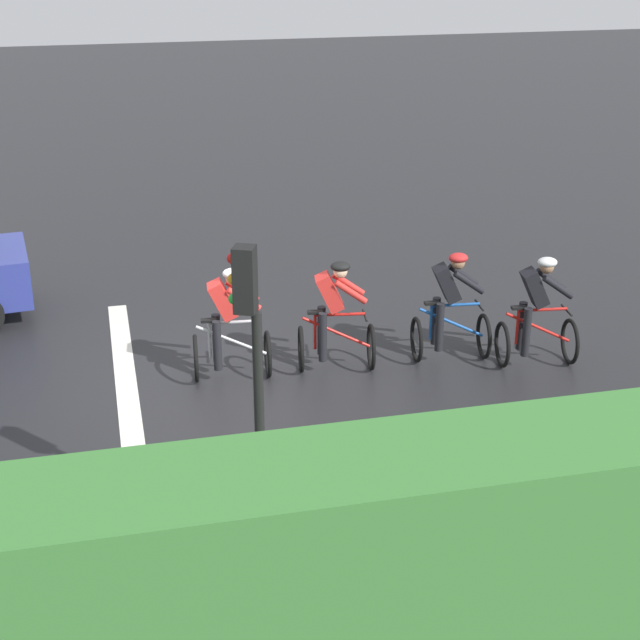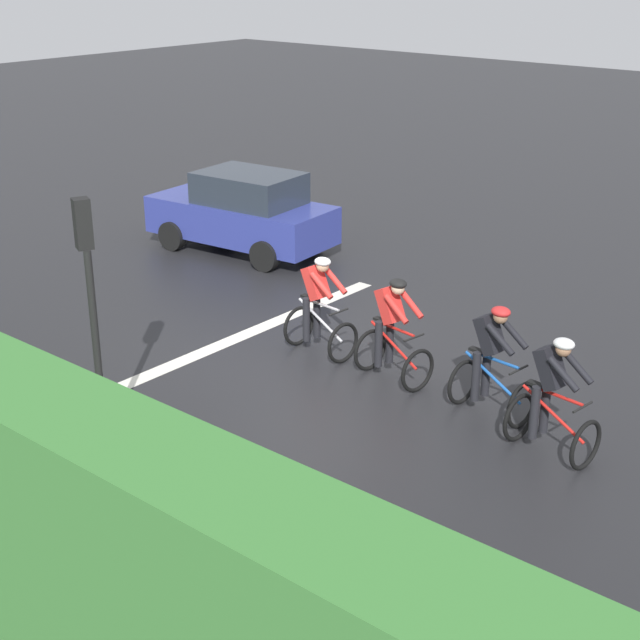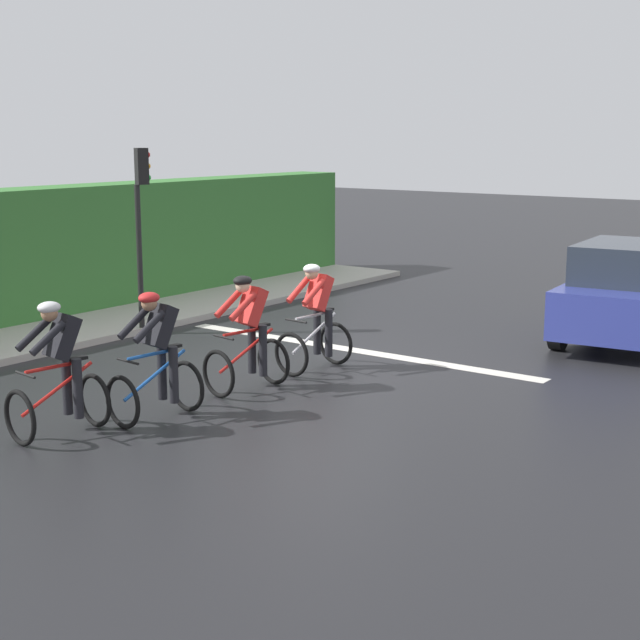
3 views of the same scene
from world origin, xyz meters
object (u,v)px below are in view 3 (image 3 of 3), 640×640
object	(u,v)px
cyclist_lead	(59,371)
car_navy	(628,293)
cyclist_second	(157,358)
cyclist_mid	(248,336)
cyclist_fourth	(316,319)
traffic_light_near_crossing	(141,212)

from	to	relation	value
cyclist_lead	car_navy	size ratio (longest dim) A/B	0.39
cyclist_second	cyclist_mid	bearing A→B (deg)	-91.31
cyclist_lead	cyclist_fourth	bearing A→B (deg)	-97.37
cyclist_second	traffic_light_near_crossing	xyz separation A→B (m)	(4.01, -3.57, 1.43)
cyclist_second	cyclist_fourth	distance (m)	3.25
car_navy	traffic_light_near_crossing	size ratio (longest dim) A/B	1.27
cyclist_fourth	traffic_light_near_crossing	distance (m)	4.36
cyclist_mid	cyclist_fourth	distance (m)	1.51
car_navy	traffic_light_near_crossing	xyz separation A→B (m)	(7.30, 4.49, 1.35)
cyclist_second	car_navy	xyz separation A→B (m)	(-3.30, -8.06, 0.08)
car_navy	cyclist_lead	bearing A→B (deg)	67.83
cyclist_lead	traffic_light_near_crossing	size ratio (longest dim) A/B	0.50
cyclist_fourth	traffic_light_near_crossing	size ratio (longest dim) A/B	0.50
cyclist_second	car_navy	distance (m)	8.71
cyclist_mid	traffic_light_near_crossing	bearing A→B (deg)	-24.38
cyclist_second	traffic_light_near_crossing	world-z (taller)	traffic_light_near_crossing
cyclist_lead	car_navy	world-z (taller)	car_navy
traffic_light_near_crossing	car_navy	bearing A→B (deg)	-148.39
cyclist_second	traffic_light_near_crossing	size ratio (longest dim) A/B	0.50
cyclist_mid	car_navy	xyz separation A→B (m)	(-3.26, -6.33, 0.08)
cyclist_mid	cyclist_fourth	world-z (taller)	same
cyclist_second	cyclist_mid	xyz separation A→B (m)	(-0.04, -1.74, 0.00)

